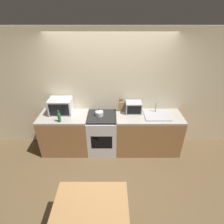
# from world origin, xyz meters

# --- Properties ---
(ground_plane) EXTENTS (16.00, 16.00, 0.00)m
(ground_plane) POSITION_xyz_m (0.00, 0.00, 0.00)
(ground_plane) COLOR brown
(wall_back) EXTENTS (10.00, 0.06, 2.60)m
(wall_back) POSITION_xyz_m (0.00, 1.16, 1.30)
(wall_back) COLOR beige
(wall_back) RESTS_ON ground_plane
(counter_left_run) EXTENTS (1.03, 0.62, 0.90)m
(counter_left_run) POSITION_xyz_m (-1.01, 0.82, 0.45)
(counter_left_run) COLOR olive
(counter_left_run) RESTS_ON ground_plane
(counter_right_run) EXTENTS (1.40, 0.62, 0.90)m
(counter_right_run) POSITION_xyz_m (0.82, 0.82, 0.45)
(counter_right_run) COLOR olive
(counter_right_run) RESTS_ON ground_plane
(stove_range) EXTENTS (0.62, 0.62, 0.90)m
(stove_range) POSITION_xyz_m (-0.19, 0.82, 0.45)
(stove_range) COLOR silver
(stove_range) RESTS_ON ground_plane
(kettle) EXTENTS (0.17, 0.17, 0.16)m
(kettle) POSITION_xyz_m (-0.24, 0.84, 0.97)
(kettle) COLOR #B7B7BC
(kettle) RESTS_ON stove_range
(microwave) EXTENTS (0.47, 0.35, 0.34)m
(microwave) POSITION_xyz_m (-1.05, 0.93, 1.07)
(microwave) COLOR silver
(microwave) RESTS_ON counter_left_run
(bottle) EXTENTS (0.06, 0.06, 0.26)m
(bottle) POSITION_xyz_m (-1.01, 0.59, 1.00)
(bottle) COLOR #1E662D
(bottle) RESTS_ON counter_left_run
(knife_block) EXTENTS (0.10, 0.07, 0.28)m
(knife_block) POSITION_xyz_m (0.22, 1.04, 1.01)
(knife_block) COLOR #9E7042
(knife_block) RESTS_ON counter_right_run
(toaster_oven) EXTENTS (0.34, 0.26, 0.24)m
(toaster_oven) POSITION_xyz_m (0.49, 0.98, 1.02)
(toaster_oven) COLOR #999BA0
(toaster_oven) RESTS_ON counter_right_run
(sink_basin) EXTENTS (0.53, 0.43, 0.24)m
(sink_basin) POSITION_xyz_m (0.97, 0.83, 0.91)
(sink_basin) COLOR #999BA0
(sink_basin) RESTS_ON counter_right_run
(dining_table) EXTENTS (0.94, 0.57, 0.72)m
(dining_table) POSITION_xyz_m (-0.24, -0.98, 0.61)
(dining_table) COLOR #9E7042
(dining_table) RESTS_ON ground_plane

